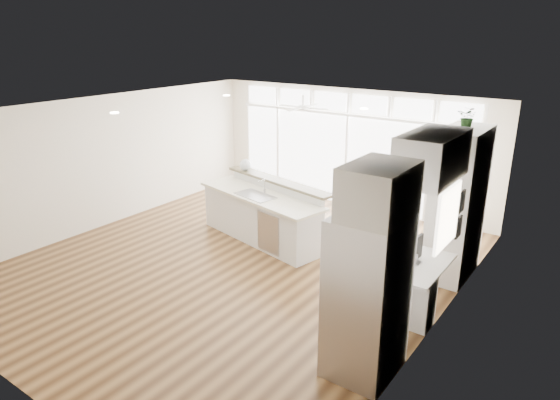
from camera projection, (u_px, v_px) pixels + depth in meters
The scene contains 23 objects.
floor at pixel (239, 264), 8.88m from camera, with size 7.00×8.00×0.02m, color #472C15.
ceiling at pixel (234, 111), 8.00m from camera, with size 7.00×8.00×0.02m, color white.
wall_back at pixel (349, 148), 11.52m from camera, with size 7.00×0.04×2.70m, color silver.
wall_left at pixel (108, 161), 10.36m from camera, with size 0.04×8.00×2.70m, color silver.
wall_right at pixel (442, 239), 6.52m from camera, with size 0.04×8.00×2.70m, color silver.
glass_wall at pixel (347, 161), 11.57m from camera, with size 5.80×0.06×2.08m, color white.
transom_row at pixel (349, 103), 11.14m from camera, with size 5.90×0.06×0.40m, color white.
desk_window at pixel (448, 217), 6.70m from camera, with size 0.04×0.85×0.85m, color white.
ceiling_fan at pixel (303, 103), 10.50m from camera, with size 1.16×1.16×0.32m, color white.
recessed_lights at pixel (242, 111), 8.16m from camera, with size 3.40×3.00×0.02m, color #F0E3CC.
oven_cabinet at pixel (457, 204), 8.12m from camera, with size 0.64×1.20×2.50m, color white.
desk_nook at pixel (416, 287), 7.27m from camera, with size 0.72×1.30×0.76m, color white.
upper_cabinets at pixel (432, 156), 6.60m from camera, with size 0.64×1.30×0.64m, color white.
refrigerator at pixel (367, 296), 5.81m from camera, with size 0.76×0.90×2.00m, color #AAAAAF.
fridge_cabinet at pixel (379, 191), 5.35m from camera, with size 0.64×0.90×0.60m, color white.
framed_photos at pixel (460, 214), 7.23m from camera, with size 0.06×0.22×0.80m, color black.
kitchen_island at pixel (260, 212), 9.69m from camera, with size 2.88×1.08×1.14m, color white.
rug at pixel (364, 306), 7.48m from camera, with size 0.88×0.63×0.01m, color #3C2613.
office_chair at pixel (360, 282), 7.10m from camera, with size 0.55×0.51×1.06m, color black.
fishbowl at pixel (245, 165), 10.39m from camera, with size 0.24×0.24×0.24m, color silver.
monitor at pixel (414, 250), 7.12m from camera, with size 0.08×0.48×0.40m, color black.
keyboard at pixel (402, 259), 7.28m from camera, with size 0.12×0.32×0.02m, color silver.
potted_plant at pixel (468, 119), 7.67m from camera, with size 0.30×0.33×0.26m, color #285022.
Camera 1 is at (5.26, -6.11, 3.95)m, focal length 32.00 mm.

